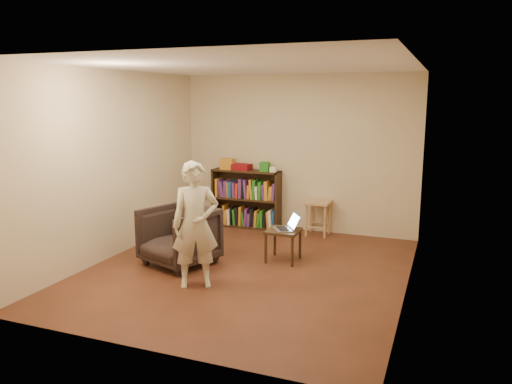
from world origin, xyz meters
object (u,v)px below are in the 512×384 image
at_px(bookshelf, 246,202).
at_px(side_table, 283,235).
at_px(stool, 318,208).
at_px(armchair, 179,236).
at_px(person, 195,225).
at_px(laptop, 287,226).

bearing_deg(bookshelf, side_table, -52.51).
relative_size(stool, armchair, 0.66).
bearing_deg(person, armchair, 102.79).
distance_m(stool, side_table, 1.48).
bearing_deg(person, laptop, 29.62).
distance_m(side_table, laptop, 0.14).
bearing_deg(armchair, person, -26.69).
bearing_deg(side_table, bookshelf, 127.49).
bearing_deg(armchair, bookshelf, 107.37).
height_order(side_table, person, person).
distance_m(armchair, side_table, 1.42).
bearing_deg(stool, bookshelf, 177.16).
bearing_deg(person, side_table, 30.86).
distance_m(bookshelf, laptop, 1.94).
height_order(armchair, laptop, armchair).
relative_size(stool, person, 0.38).
xyz_separation_m(side_table, person, (-0.68, -1.26, 0.38)).
bearing_deg(laptop, side_table, -98.02).
bearing_deg(person, bookshelf, 69.25).
bearing_deg(side_table, person, -118.24).
xyz_separation_m(stool, laptop, (-0.07, -1.45, 0.04)).
relative_size(laptop, person, 0.30).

